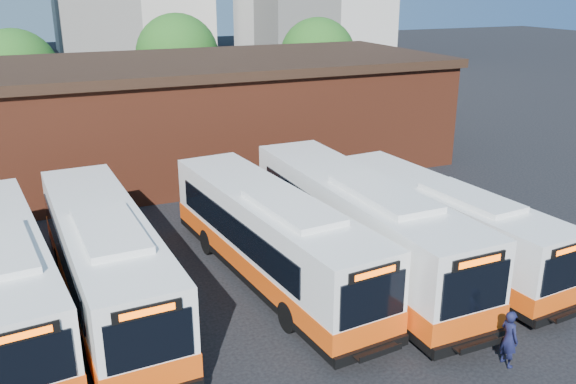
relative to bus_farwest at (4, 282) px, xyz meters
name	(u,v)px	position (x,y,z in m)	size (l,w,h in m)	color
ground	(371,323)	(10.90, -4.58, -1.53)	(220.00, 220.00, 0.00)	black
bus_farwest	(4,282)	(0.00, 0.00, 0.00)	(3.86, 12.55, 3.37)	white
bus_west	(106,263)	(3.18, 0.00, 0.06)	(3.30, 12.98, 3.50)	white
bus_midwest	(271,240)	(9.06, -0.41, 0.06)	(3.96, 13.07, 3.51)	white
bus_mideast	(358,228)	(12.45, -0.85, 0.16)	(3.13, 13.77, 3.73)	white
bus_east	(441,226)	(15.85, -1.49, -0.06)	(3.52, 12.02, 3.23)	white
transit_worker	(509,338)	(13.35, -8.15, -0.66)	(0.64, 0.42, 1.75)	#121433
depot_building	(202,112)	(10.90, 15.42, 1.73)	(28.60, 12.60, 6.40)	maroon
tree_west	(16,72)	(0.90, 27.42, 3.11)	(6.00, 6.00, 7.65)	#382314
tree_mid	(177,55)	(12.90, 29.42, 3.55)	(6.56, 6.56, 8.36)	#382314
tree_east	(318,56)	(23.90, 26.42, 3.30)	(6.24, 6.24, 7.96)	#382314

